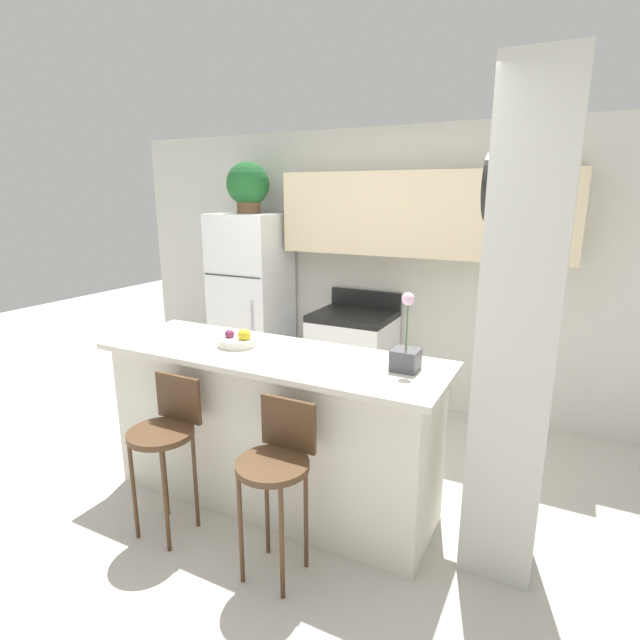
{
  "coord_description": "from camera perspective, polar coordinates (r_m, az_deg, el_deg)",
  "views": [
    {
      "loc": [
        1.61,
        -2.46,
        1.96
      ],
      "look_at": [
        0.0,
        0.69,
        1.07
      ],
      "focal_mm": 28.0,
      "sensor_mm": 36.0,
      "label": 1
    }
  ],
  "objects": [
    {
      "name": "orchid_vase",
      "position": [
        2.78,
        9.78,
        -3.68
      ],
      "size": [
        0.15,
        0.15,
        0.44
      ],
      "color": "#4C4C51",
      "rests_on": "counter_bar"
    },
    {
      "name": "pillar_right",
      "position": [
        2.62,
        21.67,
        -1.93
      ],
      "size": [
        0.38,
        0.32,
        2.55
      ],
      "color": "silver",
      "rests_on": "ground_plane"
    },
    {
      "name": "trash_bin",
      "position": [
        4.85,
        -3.45,
        -7.29
      ],
      "size": [
        0.28,
        0.28,
        0.38
      ],
      "color": "#59595B",
      "rests_on": "ground_plane"
    },
    {
      "name": "refrigerator",
      "position": [
        5.11,
        -7.79,
        1.93
      ],
      "size": [
        0.68,
        0.64,
        1.78
      ],
      "color": "white",
      "rests_on": "ground_plane"
    },
    {
      "name": "stove_range",
      "position": [
        4.7,
        3.75,
        -4.5
      ],
      "size": [
        0.71,
        0.63,
        1.07
      ],
      "color": "white",
      "rests_on": "ground_plane"
    },
    {
      "name": "ground_plane",
      "position": [
        3.54,
        -5.37,
        -19.58
      ],
      "size": [
        14.0,
        14.0,
        0.0
      ],
      "primitive_type": "plane",
      "color": "beige"
    },
    {
      "name": "potted_plant_on_fridge",
      "position": [
        4.99,
        -8.24,
        14.95
      ],
      "size": [
        0.41,
        0.41,
        0.48
      ],
      "color": "brown",
      "rests_on": "refrigerator"
    },
    {
      "name": "bar_stool_right",
      "position": [
        2.66,
        -4.96,
        -16.11
      ],
      "size": [
        0.38,
        0.38,
        0.94
      ],
      "color": "#4C331E",
      "rests_on": "ground_plane"
    },
    {
      "name": "bar_stool_left",
      "position": [
        3.08,
        -17.2,
        -12.25
      ],
      "size": [
        0.38,
        0.38,
        0.94
      ],
      "color": "#4C331E",
      "rests_on": "ground_plane"
    },
    {
      "name": "wall_back",
      "position": [
        4.64,
        8.7,
        8.13
      ],
      "size": [
        5.6,
        0.38,
        2.55
      ],
      "color": "silver",
      "rests_on": "ground_plane"
    },
    {
      "name": "fruit_bowl",
      "position": [
        3.24,
        -9.33,
        -2.31
      ],
      "size": [
        0.25,
        0.25,
        0.12
      ],
      "color": "silver",
      "rests_on": "counter_bar"
    },
    {
      "name": "counter_bar",
      "position": [
        3.28,
        -5.58,
        -12.1
      ],
      "size": [
        2.21,
        0.72,
        1.02
      ],
      "color": "silver",
      "rests_on": "ground_plane"
    }
  ]
}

